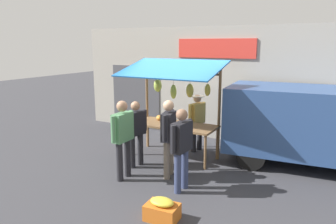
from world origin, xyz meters
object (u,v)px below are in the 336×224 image
(vendor_with_sunhat, at_px, (197,118))
(shopper_in_striped_shirt, at_px, (136,130))
(parked_van, at_px, (317,121))
(market_stall, at_px, (174,98))
(shopper_with_ponytail, at_px, (169,133))
(shopper_in_grey_tee, at_px, (182,144))
(shopper_with_shopping_bag, at_px, (123,134))
(produce_crate_near, at_px, (162,210))

(vendor_with_sunhat, height_order, shopper_in_striped_shirt, shopper_in_striped_shirt)
(parked_van, bearing_deg, market_stall, 12.15)
(shopper_with_ponytail, bearing_deg, market_stall, 9.16)
(shopper_in_striped_shirt, bearing_deg, market_stall, -10.50)
(shopper_with_ponytail, distance_m, shopper_in_grey_tee, 0.74)
(vendor_with_sunhat, distance_m, shopper_in_grey_tee, 2.50)
(shopper_in_striped_shirt, bearing_deg, parked_van, -47.46)
(shopper_with_shopping_bag, bearing_deg, parked_van, -52.13)
(vendor_with_sunhat, xyz_separation_m, parked_van, (-2.92, -0.33, 0.21))
(market_stall, xyz_separation_m, shopper_with_shopping_bag, (0.29, 1.76, -0.54))
(market_stall, relative_size, parked_van, 0.55)
(shopper_with_ponytail, relative_size, shopper_in_grey_tee, 1.03)
(vendor_with_sunhat, xyz_separation_m, produce_crate_near, (-0.96, 3.52, -0.74))
(vendor_with_sunhat, distance_m, shopper_in_striped_shirt, 1.92)
(shopper_with_ponytail, distance_m, shopper_with_shopping_bag, 0.98)
(shopper_with_ponytail, bearing_deg, shopper_in_striped_shirt, 66.84)
(market_stall, bearing_deg, shopper_in_grey_tee, 122.58)
(market_stall, height_order, shopper_with_shopping_bag, market_stall)
(shopper_with_shopping_bag, relative_size, parked_van, 0.38)
(shopper_with_ponytail, bearing_deg, vendor_with_sunhat, -8.62)
(shopper_with_shopping_bag, height_order, shopper_in_grey_tee, shopper_with_shopping_bag)
(shopper_with_ponytail, xyz_separation_m, produce_crate_near, (-0.78, 1.62, -0.83))
(shopper_in_grey_tee, relative_size, produce_crate_near, 2.89)
(shopper_in_striped_shirt, bearing_deg, vendor_with_sunhat, -10.99)
(market_stall, relative_size, produce_crate_near, 4.33)
(shopper_in_grey_tee, xyz_separation_m, parked_van, (-2.18, -2.71, 0.15))
(vendor_with_sunhat, relative_size, parked_van, 0.34)
(shopper_in_grey_tee, bearing_deg, shopper_with_ponytail, 52.90)
(market_stall, distance_m, shopper_with_shopping_bag, 1.86)
(shopper_with_ponytail, xyz_separation_m, parked_van, (-2.74, -2.23, 0.12))
(market_stall, height_order, shopper_in_grey_tee, market_stall)
(market_stall, height_order, vendor_with_sunhat, market_stall)
(vendor_with_sunhat, relative_size, produce_crate_near, 2.70)
(shopper_in_grey_tee, bearing_deg, vendor_with_sunhat, 20.91)
(shopper_with_ponytail, distance_m, parked_van, 3.53)
(shopper_with_shopping_bag, bearing_deg, shopper_in_striped_shirt, 12.68)
(shopper_with_ponytail, height_order, parked_van, parked_van)
(shopper_in_striped_shirt, xyz_separation_m, shopper_with_shopping_bag, (-0.17, 0.72, 0.10))
(market_stall, bearing_deg, shopper_with_shopping_bag, 80.74)
(shopper_in_striped_shirt, distance_m, produce_crate_near, 2.59)
(shopper_in_striped_shirt, xyz_separation_m, shopper_with_ponytail, (-0.97, 0.16, 0.09))
(market_stall, relative_size, shopper_with_shopping_bag, 1.45)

